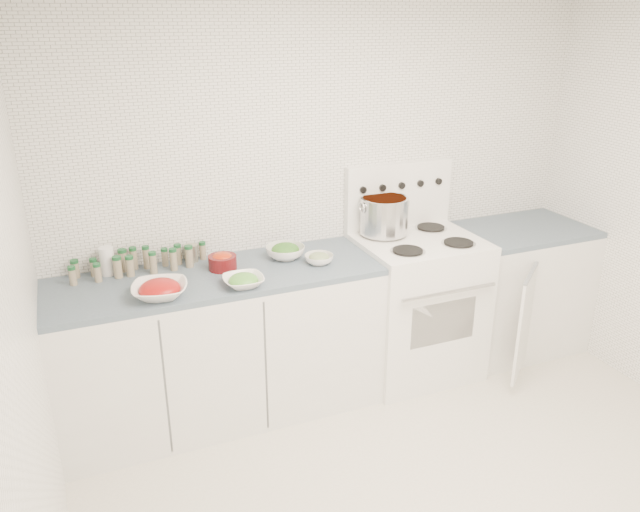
{
  "coord_description": "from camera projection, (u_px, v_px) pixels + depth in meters",
  "views": [
    {
      "loc": [
        -1.52,
        -2.0,
        2.27
      ],
      "look_at": [
        -0.22,
        1.14,
        0.94
      ],
      "focal_mm": 35.0,
      "sensor_mm": 36.0,
      "label": 1
    }
  ],
  "objects": [
    {
      "name": "bowl_snowpea",
      "position": [
        243.0,
        281.0,
        3.33
      ],
      "size": [
        0.22,
        0.22,
        0.07
      ],
      "color": "white",
      "rests_on": "counter_left"
    },
    {
      "name": "bowl_pepper",
      "position": [
        222.0,
        261.0,
        3.55
      ],
      "size": [
        0.16,
        0.16,
        0.1
      ],
      "color": "#520E10",
      "rests_on": "counter_left"
    },
    {
      "name": "bowl_broccoli",
      "position": [
        285.0,
        251.0,
        3.71
      ],
      "size": [
        0.25,
        0.25,
        0.09
      ],
      "color": "white",
      "rests_on": "counter_left"
    },
    {
      "name": "spice_cluster",
      "position": [
        138.0,
        262.0,
        3.5
      ],
      "size": [
        0.77,
        0.15,
        0.14
      ],
      "color": "gray",
      "rests_on": "counter_left"
    },
    {
      "name": "counter_right",
      "position": [
        516.0,
        288.0,
        4.41
      ],
      "size": [
        0.89,
        0.88,
        0.9
      ],
      "color": "white",
      "rests_on": "ground"
    },
    {
      "name": "stock_pot",
      "position": [
        384.0,
        214.0,
        3.96
      ],
      "size": [
        0.33,
        0.31,
        0.23
      ],
      "rotation": [
        0.0,
        0.0,
        -0.42
      ],
      "color": "silver",
      "rests_on": "stove"
    },
    {
      "name": "salt_canister",
      "position": [
        107.0,
        261.0,
        3.46
      ],
      "size": [
        0.1,
        0.1,
        0.16
      ],
      "primitive_type": "cylinder",
      "rotation": [
        0.0,
        0.0,
        0.28
      ],
      "color": "white",
      "rests_on": "counter_left"
    },
    {
      "name": "bowl_zucchini",
      "position": [
        319.0,
        258.0,
        3.63
      ],
      "size": [
        0.22,
        0.22,
        0.07
      ],
      "color": "white",
      "rests_on": "counter_left"
    },
    {
      "name": "stove",
      "position": [
        415.0,
        301.0,
        4.1
      ],
      "size": [
        0.76,
        0.7,
        1.36
      ],
      "color": "white",
      "rests_on": "ground"
    },
    {
      "name": "room_walls",
      "position": [
        478.0,
        201.0,
        2.52
      ],
      "size": [
        3.54,
        3.04,
        2.52
      ],
      "color": "white",
      "rests_on": "ground"
    },
    {
      "name": "floor",
      "position": [
        449.0,
        503.0,
        3.09
      ],
      "size": [
        3.5,
        3.5,
        0.0
      ],
      "primitive_type": "plane",
      "color": "beige",
      "rests_on": "ground"
    },
    {
      "name": "counter_left",
      "position": [
        221.0,
        345.0,
        3.65
      ],
      "size": [
        1.85,
        0.62,
        0.9
      ],
      "color": "white",
      "rests_on": "ground"
    },
    {
      "name": "tin_can",
      "position": [
        191.0,
        253.0,
        3.65
      ],
      "size": [
        0.09,
        0.09,
        0.1
      ],
      "primitive_type": "cylinder",
      "rotation": [
        0.0,
        0.0,
        0.22
      ],
      "color": "gray",
      "rests_on": "counter_left"
    },
    {
      "name": "bowl_tomato",
      "position": [
        160.0,
        289.0,
        3.2
      ],
      "size": [
        0.34,
        0.34,
        0.1
      ],
      "color": "white",
      "rests_on": "counter_left"
    }
  ]
}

